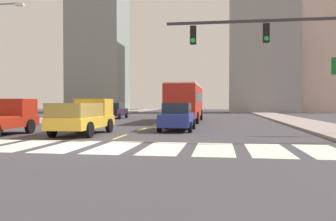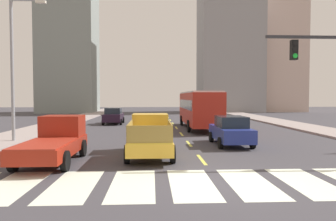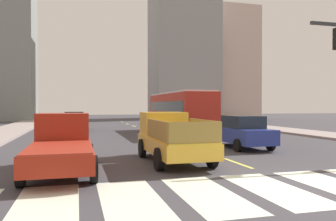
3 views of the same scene
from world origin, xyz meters
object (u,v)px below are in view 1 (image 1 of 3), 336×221
(city_bus, at_px, (186,100))
(sedan_near_left, at_px, (177,117))
(sedan_near_right, at_px, (115,111))
(pickup_stakebed, at_px, (86,117))
(traffic_signal_gantry, at_px, (291,48))
(pickup_dark, at_px, (2,118))

(city_bus, height_order, sedan_near_left, city_bus)
(sedan_near_left, height_order, sedan_near_right, same)
(city_bus, bearing_deg, sedan_near_right, 145.05)
(pickup_stakebed, distance_m, traffic_signal_gantry, 11.18)
(sedan_near_right, bearing_deg, sedan_near_left, -61.95)
(pickup_stakebed, relative_size, city_bus, 0.48)
(sedan_near_right, bearing_deg, traffic_signal_gantry, -56.59)
(pickup_dark, bearing_deg, sedan_near_left, 25.36)
(sedan_near_left, distance_m, sedan_near_right, 17.56)
(sedan_near_left, bearing_deg, traffic_signal_gantry, -43.48)
(pickup_stakebed, bearing_deg, pickup_dark, -163.38)
(sedan_near_right, xyz_separation_m, traffic_signal_gantry, (14.44, -20.50, 3.31))
(city_bus, xyz_separation_m, sedan_near_right, (-8.28, 5.34, -1.09))
(pickup_stakebed, relative_size, traffic_signal_gantry, 0.63)
(pickup_dark, xyz_separation_m, traffic_signal_gantry, (14.68, -1.05, 3.25))
(sedan_near_right, bearing_deg, pickup_stakebed, -79.43)
(city_bus, bearing_deg, pickup_stakebed, -110.63)
(pickup_dark, height_order, traffic_signal_gantry, traffic_signal_gantry)
(pickup_dark, relative_size, sedan_near_right, 1.18)
(pickup_stakebed, xyz_separation_m, sedan_near_right, (-3.98, 18.21, -0.08))
(pickup_stakebed, distance_m, sedan_near_right, 18.64)
(pickup_stakebed, bearing_deg, city_bus, 71.81)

